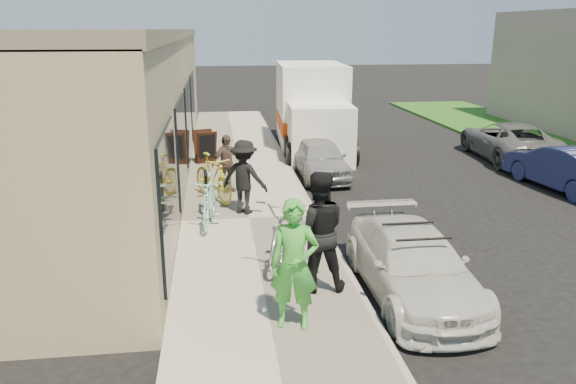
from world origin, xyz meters
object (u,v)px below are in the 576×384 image
sedan_silver (320,159)px  far_car_blue (565,167)px  far_car_gray (508,141)px  cruiser_bike_a (209,201)px  bike_rack (206,189)px  bystander_b (226,163)px  sedan_white (412,264)px  cruiser_bike_c (213,177)px  man_standing (317,231)px  sandwich_board (205,147)px  woman_rider (294,265)px  cruiser_bike_b (212,194)px  bystander_a (244,177)px  tandem_bike (289,225)px  moving_truck (312,112)px

sedan_silver → far_car_blue: bearing=-19.3°
far_car_gray → cruiser_bike_a: far_car_gray is taller
bike_rack → bystander_b: size_ratio=0.65×
bystander_b → sedan_white: bearing=-99.0°
far_car_blue → far_car_gray: far_car_gray is taller
cruiser_bike_c → man_standing: bearing=-99.1°
sandwich_board → bystander_b: (0.58, -3.37, 0.23)m
sedan_silver → woman_rider: (-2.02, -8.72, 0.52)m
sedan_silver → woman_rider: bearing=-103.7°
cruiser_bike_b → bike_rack: bearing=-118.9°
man_standing → bystander_a: 4.19m
cruiser_bike_a → cruiser_bike_c: size_ratio=0.95×
sandwich_board → far_car_blue: 10.44m
bystander_b → bystander_a: bearing=-112.8°
sedan_silver → man_standing: man_standing is taller
bike_rack → cruiser_bike_b: 0.29m
tandem_bike → bike_rack: bearing=138.4°
man_standing → cruiser_bike_a: (-1.74, 3.37, -0.45)m
woman_rider → cruiser_bike_b: size_ratio=1.21×
cruiser_bike_a → bystander_a: bearing=47.8°
far_car_gray → bystander_a: 10.48m
sandwich_board → bystander_b: bystander_b is taller
far_car_blue → bystander_b: size_ratio=2.51×
sedan_white → cruiser_bike_b: 5.51m
bike_rack → woman_rider: bearing=-76.4°
bike_rack → bystander_b: bearing=74.4°
bike_rack → cruiser_bike_a: size_ratio=0.55×
tandem_bike → cruiser_bike_c: tandem_bike is taller
sandwich_board → cruiser_bike_b: bearing=-104.3°
far_car_gray → bike_rack: bearing=31.0°
bike_rack → tandem_bike: bearing=-61.5°
sedan_white → man_standing: man_standing is taller
man_standing → far_car_blue: bearing=-142.5°
sedan_silver → cruiser_bike_a: (-3.23, -4.20, 0.12)m
sedan_silver → sandwich_board: bearing=152.6°
far_car_blue → man_standing: man_standing is taller
cruiser_bike_c → bystander_b: (0.35, 0.67, 0.18)m
sedan_silver → moving_truck: bearing=82.9°
sandwich_board → tandem_bike: tandem_bike is taller
woman_rider → bike_rack: bearing=118.5°
sandwich_board → cruiser_bike_c: (0.23, -4.05, 0.05)m
sedan_white → cruiser_bike_c: (-3.21, 5.38, 0.16)m
man_standing → bystander_a: (-0.94, 4.08, -0.13)m
moving_truck → woman_rider: size_ratio=3.34×
man_standing → cruiser_bike_a: 3.82m
sandwich_board → far_car_gray: size_ratio=0.23×
cruiser_bike_c → bystander_b: size_ratio=1.26×
bystander_a → moving_truck: bearing=-81.2°
sedan_silver → bike_rack: bearing=-134.2°
bike_rack → moving_truck: bearing=63.9°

